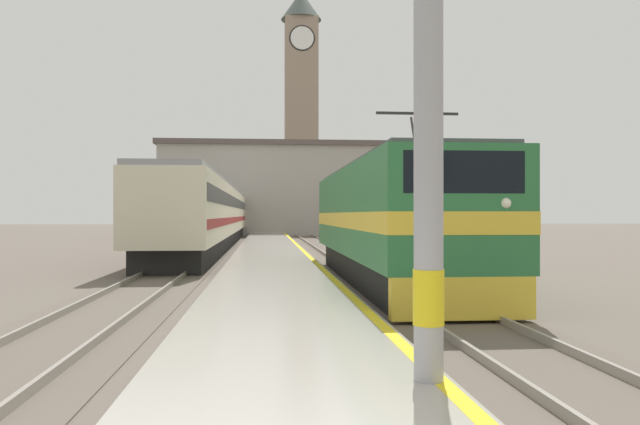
% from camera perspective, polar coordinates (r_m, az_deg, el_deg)
% --- Properties ---
extents(ground_plane, '(200.00, 200.00, 0.00)m').
position_cam_1_polar(ground_plane, '(33.51, -4.54, -3.71)').
color(ground_plane, '#60564C').
extents(platform, '(3.48, 140.00, 0.27)m').
position_cam_1_polar(platform, '(28.51, -4.45, -4.06)').
color(platform, '#ADA89E').
rests_on(platform, ground).
extents(rail_track_near, '(2.84, 140.00, 0.16)m').
position_cam_1_polar(rail_track_near, '(28.75, 2.34, -4.23)').
color(rail_track_near, '#60564C').
rests_on(rail_track_near, ground).
extents(rail_track_far, '(2.83, 140.00, 0.16)m').
position_cam_1_polar(rail_track_far, '(28.71, -11.78, -4.24)').
color(rail_track_far, '#60564C').
rests_on(rail_track_far, ground).
extents(locomotive_train, '(2.92, 14.53, 4.55)m').
position_cam_1_polar(locomotive_train, '(18.82, 6.27, -0.87)').
color(locomotive_train, black).
rests_on(locomotive_train, ground).
extents(passenger_train, '(2.92, 41.20, 3.85)m').
position_cam_1_polar(passenger_train, '(41.01, -9.75, -0.16)').
color(passenger_train, black).
rests_on(passenger_train, ground).
extents(catenary_mast, '(2.25, 0.34, 7.07)m').
position_cam_1_polar(catenary_mast, '(7.04, 10.28, 13.33)').
color(catenary_mast, '#9E9EA3').
rests_on(catenary_mast, platform).
extents(clock_tower, '(4.73, 4.73, 28.34)m').
position_cam_1_polar(clock_tower, '(74.30, -1.74, 9.83)').
color(clock_tower, gray).
rests_on(clock_tower, ground).
extents(station_building, '(27.10, 7.76, 9.23)m').
position_cam_1_polar(station_building, '(63.21, -2.24, 2.16)').
color(station_building, '#A8A399').
rests_on(station_building, ground).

